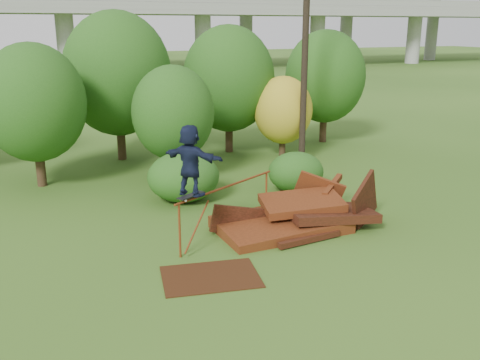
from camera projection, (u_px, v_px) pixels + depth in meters
name	position (u px, v px, depth m)	size (l,w,h in m)	color
ground	(296.00, 253.00, 14.29)	(240.00, 240.00, 0.00)	#2D5116
scrap_pile	(298.00, 217.00, 16.02)	(5.56, 3.06, 1.97)	#451E0C
grind_rail	(227.00, 196.00, 15.19)	(3.68, 2.09, 1.51)	maroon
skateboard	(191.00, 195.00, 13.97)	(0.87, 0.62, 0.09)	black
skater	(190.00, 160.00, 13.70)	(1.73, 0.55, 1.87)	#151B37
flat_plate	(211.00, 277.00, 12.92)	(2.32, 1.66, 0.03)	#361B0B
tree_0	(34.00, 103.00, 19.48)	(3.78, 3.78, 5.33)	black
tree_1	(117.00, 74.00, 23.34)	(4.71, 4.71, 6.56)	black
tree_2	(173.00, 113.00, 20.49)	(3.18, 3.18, 4.48)	black
tree_3	(229.00, 79.00, 24.90)	(4.29, 4.29, 5.95)	black
tree_4	(283.00, 110.00, 24.39)	(2.69, 2.69, 3.71)	black
tree_5	(325.00, 77.00, 27.20)	(4.07, 4.07, 5.72)	black
shrub_left	(184.00, 177.00, 18.38)	(2.50, 2.30, 1.73)	#194512
shrub_right	(296.00, 172.00, 19.51)	(2.05, 1.88, 1.46)	#194512
utility_pole	(306.00, 35.00, 22.35)	(1.40, 0.28, 10.86)	black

